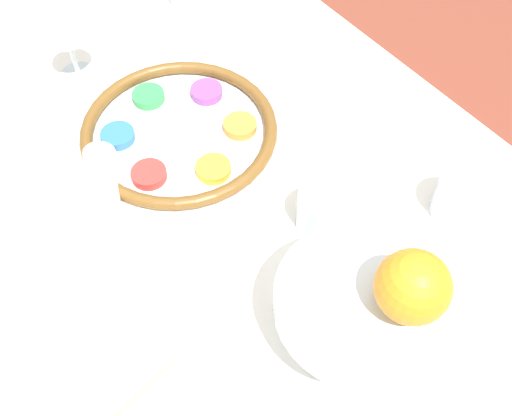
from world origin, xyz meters
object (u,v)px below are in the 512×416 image
at_px(wine_glass, 63,25).
at_px(cup_mid, 322,210).
at_px(orange_fruit, 413,287).
at_px(bread_plate, 110,362).
at_px(seder_plate, 179,132).
at_px(fruit_stand, 360,305).
at_px(cup_far, 460,198).
at_px(napkin_roll, 103,202).

xyz_separation_m(wine_glass, cup_mid, (0.48, 0.14, -0.07)).
relative_size(wine_glass, orange_fruit, 1.69).
bearing_deg(bread_plate, orange_fruit, 58.54).
bearing_deg(seder_plate, fruit_stand, -0.37).
xyz_separation_m(bread_plate, cup_far, (0.09, 0.51, 0.02)).
xyz_separation_m(orange_fruit, cup_far, (-0.09, 0.21, -0.11)).
bearing_deg(cup_far, bread_plate, -99.98).
bearing_deg(fruit_stand, cup_mid, 153.28).
distance_m(seder_plate, bread_plate, 0.38).
relative_size(orange_fruit, cup_far, 1.18).
bearing_deg(seder_plate, napkin_roll, -70.27).
relative_size(fruit_stand, bread_plate, 1.19).
xyz_separation_m(seder_plate, napkin_roll, (0.06, -0.16, 0.01)).
relative_size(wine_glass, cup_mid, 2.00).
relative_size(wine_glass, cup_far, 2.00).
distance_m(wine_glass, cup_mid, 0.51).
bearing_deg(bread_plate, seder_plate, 135.04).
relative_size(fruit_stand, cup_far, 2.86).
relative_size(cup_mid, cup_far, 1.00).
distance_m(cup_mid, cup_far, 0.19).
bearing_deg(orange_fruit, bread_plate, -121.46).
bearing_deg(wine_glass, seder_plate, 15.42).
relative_size(napkin_roll, cup_far, 2.72).
xyz_separation_m(seder_plate, cup_mid, (0.26, 0.07, 0.02)).
distance_m(wine_glass, orange_fruit, 0.68).
xyz_separation_m(napkin_roll, cup_far, (0.30, 0.40, 0.01)).
xyz_separation_m(wine_glass, bread_plate, (0.49, -0.20, -0.10)).
bearing_deg(cup_far, wine_glass, -152.41).
relative_size(seder_plate, bread_plate, 1.82).
relative_size(bread_plate, napkin_roll, 0.88).
distance_m(orange_fruit, bread_plate, 0.37).
relative_size(seder_plate, cup_mid, 4.37).
xyz_separation_m(bread_plate, napkin_roll, (-0.21, 0.10, 0.02)).
bearing_deg(bread_plate, cup_mid, 91.70).
xyz_separation_m(seder_plate, cup_far, (0.35, 0.24, 0.02)).
height_order(seder_plate, bread_plate, seder_plate).
bearing_deg(napkin_roll, cup_far, 53.69).
height_order(fruit_stand, bread_plate, fruit_stand).
distance_m(bread_plate, cup_mid, 0.34).
height_order(wine_glass, orange_fruit, orange_fruit).
relative_size(seder_plate, napkin_roll, 1.60).
height_order(wine_glass, napkin_roll, wine_glass).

